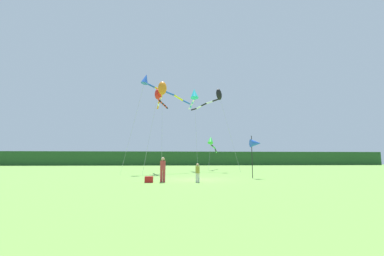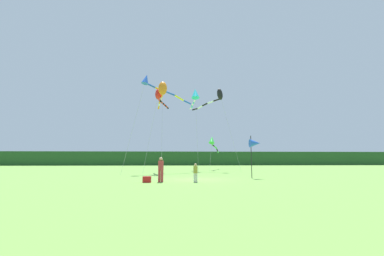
# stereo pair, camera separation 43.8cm
# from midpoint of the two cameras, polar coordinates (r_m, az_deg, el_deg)

# --- Properties ---
(ground_plane) EXTENTS (120.00, 120.00, 0.00)m
(ground_plane) POSITION_cam_midpoint_polar(r_m,az_deg,el_deg) (19.74, 1.72, -11.75)
(ground_plane) COLOR #6B9E42
(distant_treeline) EXTENTS (108.00, 3.18, 3.48)m
(distant_treeline) POSITION_cam_midpoint_polar(r_m,az_deg,el_deg) (64.62, -1.90, -7.01)
(distant_treeline) COLOR #234C23
(distant_treeline) RESTS_ON ground
(person_adult) EXTENTS (0.38, 0.38, 1.71)m
(person_adult) POSITION_cam_midpoint_polar(r_m,az_deg,el_deg) (17.52, -6.46, -9.16)
(person_adult) COLOR #B23338
(person_adult) RESTS_ON ground
(person_child) EXTENTS (0.28, 0.28, 1.29)m
(person_child) POSITION_cam_midpoint_polar(r_m,az_deg,el_deg) (17.31, 1.54, -10.01)
(person_child) COLOR silver
(person_child) RESTS_ON ground
(cooler_box) EXTENTS (0.55, 0.41, 0.41)m
(cooler_box) POSITION_cam_midpoint_polar(r_m,az_deg,el_deg) (17.46, -9.60, -11.58)
(cooler_box) COLOR red
(cooler_box) RESTS_ON ground
(banner_flag_pole) EXTENTS (0.90, 0.70, 3.55)m
(banner_flag_pole) POSITION_cam_midpoint_polar(r_m,az_deg,el_deg) (21.67, 14.82, -3.49)
(banner_flag_pole) COLOR black
(banner_flag_pole) RESTS_ON ground
(kite_green) EXTENTS (2.53, 7.47, 5.02)m
(kite_green) POSITION_cam_midpoint_polar(r_m,az_deg,el_deg) (36.45, 5.12, -3.18)
(kite_green) COLOR #B2B2B2
(kite_green) RESTS_ON ground
(kite_blue) EXTENTS (7.60, 5.87, 11.36)m
(kite_blue) POSITION_cam_midpoint_polar(r_m,az_deg,el_deg) (29.78, -8.64, 10.10)
(kite_blue) COLOR #B2B2B2
(kite_blue) RESTS_ON ground
(kite_cyan) EXTENTS (1.20, 6.69, 11.44)m
(kite_cyan) POSITION_cam_midpoint_polar(r_m,az_deg,el_deg) (34.85, 1.08, 7.73)
(kite_cyan) COLOR #B2B2B2
(kite_cyan) RESTS_ON ground
(kite_black) EXTENTS (5.82, 4.63, 11.06)m
(kite_black) POSITION_cam_midpoint_polar(r_m,az_deg,el_deg) (33.84, 6.21, 7.28)
(kite_black) COLOR #B2B2B2
(kite_black) RESTS_ON ground
(kite_orange) EXTENTS (1.36, 7.87, 10.60)m
(kite_orange) POSITION_cam_midpoint_polar(r_m,az_deg,el_deg) (29.23, -6.40, 8.65)
(kite_orange) COLOR #B2B2B2
(kite_orange) RESTS_ON ground
(kite_red) EXTENTS (2.47, 5.33, 9.95)m
(kite_red) POSITION_cam_midpoint_polar(r_m,az_deg,el_deg) (29.90, -7.16, 7.42)
(kite_red) COLOR #B2B2B2
(kite_red) RESTS_ON ground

